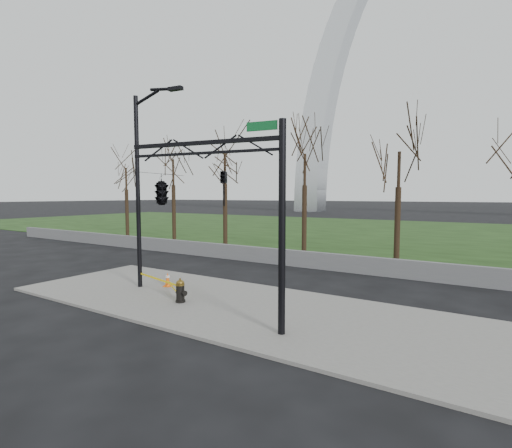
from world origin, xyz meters
The scene contains 11 objects.
ground centered at (0.00, 0.00, 0.00)m, with size 500.00×500.00×0.00m, color black.
sidewalk centered at (0.00, 0.00, 0.05)m, with size 18.00×6.00×0.10m, color slate.
grass_strip centered at (0.00, 30.00, 0.03)m, with size 120.00×40.00×0.06m, color #1B3312.
guardrail centered at (0.00, 8.00, 0.45)m, with size 60.00×0.30×0.90m, color #59595B.
gateway_arch centered at (0.00, 75.00, 32.50)m, with size 66.00×6.00×65.00m, color silver, non-canonical shape.
tree_row centered at (3.30, 12.00, 3.90)m, with size 52.60×4.00×7.80m.
fire_hydrant centered at (-1.65, -0.82, 0.50)m, with size 0.54×0.35×0.88m.
traffic_cone centered at (-3.76, 0.62, 0.40)m, with size 0.39×0.39×0.60m.
street_light centered at (-4.49, 0.00, 4.69)m, with size 2.39×0.48×8.21m.
traffic_signal_mast centered at (-0.31, -2.09, 4.15)m, with size 5.05×2.54×6.00m.
caution_tape centered at (-2.98, -0.28, 0.51)m, with size 3.06×1.44×0.44m.
Camera 1 is at (7.63, -10.50, 3.95)m, focal length 25.98 mm.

